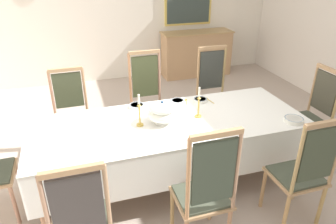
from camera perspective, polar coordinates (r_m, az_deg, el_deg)
ground at (r=3.90m, az=-1.02°, el=-9.75°), size 6.42×6.33×0.04m
dining_table at (r=3.29m, az=0.32°, el=-2.76°), size 2.80×1.04×0.75m
tablecloth at (r=3.31m, az=0.32°, el=-3.46°), size 2.82×1.06×0.44m
chair_south_a at (r=2.49m, az=-15.42°, el=-18.34°), size 0.44×0.42×1.12m
chair_north_a at (r=4.05m, az=-17.05°, el=-0.04°), size 0.44×0.42×1.08m
chair_south_b at (r=2.62m, az=6.68°, el=-13.94°), size 0.44×0.42×1.21m
chair_north_b at (r=4.13m, az=-3.70°, el=2.35°), size 0.44×0.42×1.21m
chair_south_c at (r=3.08m, az=23.15°, el=-9.78°), size 0.44×0.42×1.14m
chair_north_c at (r=4.43m, az=8.24°, el=3.76°), size 0.44×0.42×1.20m
chair_head_east at (r=4.20m, az=24.53°, el=-0.17°), size 0.42×0.44×1.13m
soup_tureen at (r=3.18m, az=-1.06°, el=-0.01°), size 0.30×0.30×0.24m
candlestick_west at (r=3.12m, az=-5.17°, el=-0.27°), size 0.07×0.07×0.34m
candlestick_east at (r=3.29m, az=5.54°, el=1.18°), size 0.07×0.07×0.33m
bowl_near_left at (r=3.70m, az=5.86°, el=2.20°), size 0.16×0.16×0.04m
bowl_near_right at (r=3.64m, az=1.74°, el=1.94°), size 0.15×0.15×0.04m
bowl_far_left at (r=3.55m, az=-5.66°, el=1.13°), size 0.17×0.17×0.04m
bowl_far_right at (r=3.48m, az=21.74°, el=-1.27°), size 0.19×0.19×0.04m
spoon_primary at (r=3.76m, az=7.14°, el=2.33°), size 0.05×0.18×0.01m
spoon_secondary at (r=3.70m, az=3.26°, el=2.07°), size 0.06×0.17×0.01m
sideboard at (r=6.66m, az=5.11°, el=10.46°), size 1.44×0.48×0.90m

